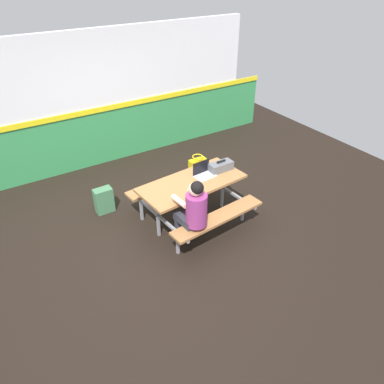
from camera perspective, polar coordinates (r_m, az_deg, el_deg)
name	(u,v)px	position (r m, az deg, el deg)	size (l,w,h in m)	color
ground_plane	(168,230)	(5.94, -3.77, -5.83)	(10.00, 10.00, 0.02)	black
accent_backdrop	(97,104)	(7.54, -14.49, 13.01)	(8.00, 0.14, 2.60)	#338C4C
picnic_table_main	(192,191)	(5.78, 0.00, 0.18)	(1.72, 1.68, 0.74)	#9E6B3D
student_nearer	(193,210)	(5.14, 0.14, -2.77)	(0.38, 0.53, 1.21)	#2D2D38
laptop_silver	(204,173)	(5.83, 1.81, 2.96)	(0.34, 0.25, 0.22)	silver
toolbox_grey	(221,166)	(5.98, 4.47, 3.96)	(0.40, 0.18, 0.18)	#595B60
backpack_dark	(104,200)	(6.37, -13.45, -1.26)	(0.30, 0.22, 0.44)	#3F724C
tote_bag_bright	(198,167)	(7.21, 0.86, 3.89)	(0.34, 0.21, 0.43)	yellow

